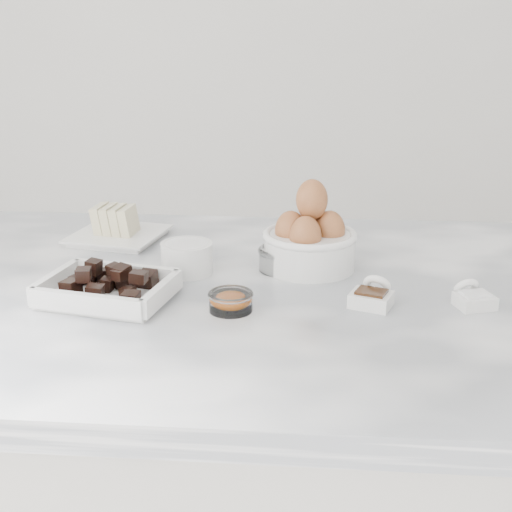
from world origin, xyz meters
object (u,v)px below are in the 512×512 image
(sugar_ramekin, at_px, (187,256))
(salt_spoon, at_px, (473,297))
(chocolate_dish, at_px, (107,286))
(butter_plate, at_px, (117,228))
(honey_bowl, at_px, (284,258))
(zest_bowl, at_px, (231,301))
(egg_bowl, at_px, (310,240))
(vanilla_spoon, at_px, (373,295))

(sugar_ramekin, bearing_deg, salt_spoon, -13.50)
(chocolate_dish, relative_size, butter_plate, 1.13)
(chocolate_dish, height_order, salt_spoon, chocolate_dish)
(chocolate_dish, relative_size, honey_bowl, 2.41)
(honey_bowl, bearing_deg, sugar_ramekin, -170.32)
(chocolate_dish, height_order, zest_bowl, chocolate_dish)
(egg_bowl, relative_size, vanilla_spoon, 1.90)
(egg_bowl, relative_size, honey_bowl, 1.80)
(sugar_ramekin, bearing_deg, vanilla_spoon, -21.15)
(salt_spoon, bearing_deg, butter_plate, 155.68)
(chocolate_dish, height_order, egg_bowl, egg_bowl)
(chocolate_dish, xyz_separation_m, salt_spoon, (0.53, 0.02, -0.01))
(chocolate_dish, xyz_separation_m, egg_bowl, (0.29, 0.16, 0.03))
(honey_bowl, xyz_separation_m, salt_spoon, (0.28, -0.13, -0.01))
(vanilla_spoon, bearing_deg, sugar_ramekin, 158.85)
(egg_bowl, relative_size, zest_bowl, 2.40)
(honey_bowl, xyz_separation_m, zest_bowl, (-0.07, -0.18, -0.00))
(butter_plate, distance_m, sugar_ramekin, 0.23)
(sugar_ramekin, relative_size, egg_bowl, 0.54)
(sugar_ramekin, bearing_deg, honey_bowl, 9.68)
(chocolate_dish, height_order, butter_plate, butter_plate)
(butter_plate, relative_size, vanilla_spoon, 2.23)
(vanilla_spoon, bearing_deg, chocolate_dish, -177.93)
(egg_bowl, xyz_separation_m, honey_bowl, (-0.04, -0.01, -0.03))
(chocolate_dish, height_order, honey_bowl, chocolate_dish)
(chocolate_dish, bearing_deg, honey_bowl, 31.29)
(sugar_ramekin, xyz_separation_m, vanilla_spoon, (0.29, -0.11, -0.01))
(salt_spoon, bearing_deg, chocolate_dish, -177.60)
(vanilla_spoon, relative_size, salt_spoon, 1.12)
(honey_bowl, distance_m, vanilla_spoon, 0.19)
(chocolate_dish, xyz_separation_m, honey_bowl, (0.25, 0.15, -0.00))
(chocolate_dish, bearing_deg, zest_bowl, -7.50)
(salt_spoon, bearing_deg, vanilla_spoon, -176.69)
(sugar_ramekin, relative_size, honey_bowl, 0.97)
(zest_bowl, bearing_deg, salt_spoon, 7.69)
(butter_plate, relative_size, zest_bowl, 2.82)
(honey_bowl, relative_size, salt_spoon, 1.18)
(butter_plate, relative_size, salt_spoon, 2.50)
(sugar_ramekin, xyz_separation_m, salt_spoon, (0.43, -0.10, -0.01))
(zest_bowl, xyz_separation_m, vanilla_spoon, (0.20, 0.04, -0.00))
(chocolate_dish, bearing_deg, butter_plate, 102.64)
(chocolate_dish, bearing_deg, egg_bowl, 29.39)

